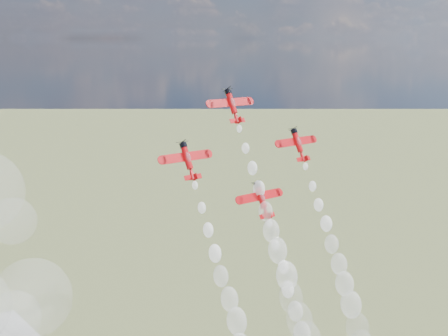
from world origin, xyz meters
The scene contains 5 objects.
plane_lead centered at (18.70, 9.32, 96.98)m, with size 11.09×5.71×7.29m.
plane_left centered at (3.55, 4.38, 87.60)m, with size 11.09×5.71×7.29m.
plane_right centered at (33.84, 4.38, 87.60)m, with size 11.09×5.71×7.29m.
plane_slot centered at (18.70, -0.56, 78.22)m, with size 11.09×5.71×7.29m.
smoke_trail_lead centered at (18.58, -11.60, 57.43)m, with size 5.23×26.20×46.92m.
Camera 1 is at (-64.57, -94.59, 110.95)m, focal length 50.00 mm.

